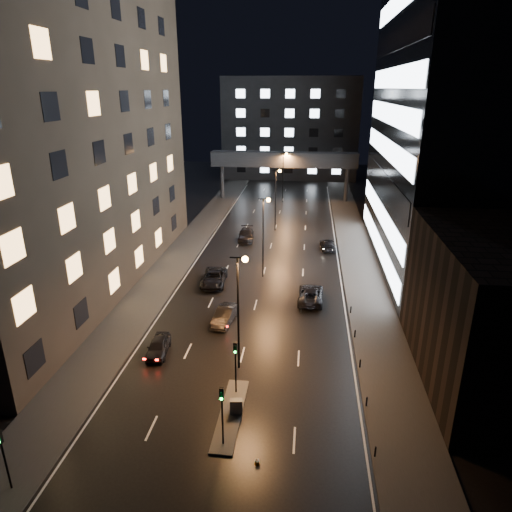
# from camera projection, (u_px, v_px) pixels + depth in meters

# --- Properties ---
(ground) EXTENTS (160.00, 160.00, 0.00)m
(ground) POSITION_uv_depth(u_px,v_px,m) (271.00, 246.00, 68.64)
(ground) COLOR black
(ground) RESTS_ON ground
(sidewalk_left) EXTENTS (5.00, 110.00, 0.15)m
(sidewalk_left) POSITION_uv_depth(u_px,v_px,m) (181.00, 253.00, 65.31)
(sidewalk_left) COLOR #383533
(sidewalk_left) RESTS_ON ground
(sidewalk_right) EXTENTS (5.00, 110.00, 0.15)m
(sidewalk_right) POSITION_uv_depth(u_px,v_px,m) (358.00, 261.00, 62.60)
(sidewalk_right) COLOR #383533
(sidewalk_right) RESTS_ON ground
(building_left) EXTENTS (15.00, 48.00, 40.00)m
(building_left) POSITION_uv_depth(u_px,v_px,m) (53.00, 111.00, 49.23)
(building_left) COLOR #2D2319
(building_left) RESTS_ON ground
(building_right_low) EXTENTS (10.00, 18.00, 12.00)m
(building_right_low) POSITION_uv_depth(u_px,v_px,m) (494.00, 312.00, 35.51)
(building_right_low) COLOR black
(building_right_low) RESTS_ON ground
(building_right_glass) EXTENTS (20.00, 36.00, 45.00)m
(building_right_glass) POSITION_uv_depth(u_px,v_px,m) (479.00, 87.00, 54.38)
(building_right_glass) COLOR black
(building_right_glass) RESTS_ON ground
(building_far) EXTENTS (34.00, 14.00, 25.00)m
(building_far) POSITION_uv_depth(u_px,v_px,m) (291.00, 128.00, 118.31)
(building_far) COLOR #333335
(building_far) RESTS_ON ground
(skybridge) EXTENTS (30.00, 3.00, 10.00)m
(skybridge) POSITION_uv_depth(u_px,v_px,m) (284.00, 160.00, 93.68)
(skybridge) COLOR #333335
(skybridge) RESTS_ON ground
(median_island) EXTENTS (1.60, 8.00, 0.15)m
(median_island) POSITION_uv_depth(u_px,v_px,m) (231.00, 414.00, 33.19)
(median_island) COLOR #383533
(median_island) RESTS_ON ground
(traffic_signal_near) EXTENTS (0.28, 0.34, 4.40)m
(traffic_signal_near) POSITION_uv_depth(u_px,v_px,m) (235.00, 359.00, 34.46)
(traffic_signal_near) COLOR black
(traffic_signal_near) RESTS_ON median_island
(traffic_signal_far) EXTENTS (0.28, 0.34, 4.40)m
(traffic_signal_far) POSITION_uv_depth(u_px,v_px,m) (222.00, 407.00, 29.34)
(traffic_signal_far) COLOR black
(traffic_signal_far) RESTS_ON median_island
(traffic_signal_corner) EXTENTS (0.28, 0.34, 4.40)m
(traffic_signal_corner) POSITION_uv_depth(u_px,v_px,m) (3.00, 451.00, 26.01)
(traffic_signal_corner) COLOR black
(traffic_signal_corner) RESTS_ON ground
(bollard_row) EXTENTS (0.12, 25.12, 0.90)m
(bollard_row) POSITION_uv_depth(u_px,v_px,m) (363.00, 382.00, 36.17)
(bollard_row) COLOR black
(bollard_row) RESTS_ON ground
(streetlight_near) EXTENTS (1.45, 0.50, 10.15)m
(streetlight_near) POSITION_uv_depth(u_px,v_px,m) (240.00, 299.00, 36.56)
(streetlight_near) COLOR black
(streetlight_near) RESTS_ON ground
(streetlight_mid_a) EXTENTS (1.45, 0.50, 10.15)m
(streetlight_mid_a) POSITION_uv_depth(u_px,v_px,m) (264.00, 227.00, 55.19)
(streetlight_mid_a) COLOR black
(streetlight_mid_a) RESTS_ON ground
(streetlight_mid_b) EXTENTS (1.45, 0.50, 10.15)m
(streetlight_mid_b) POSITION_uv_depth(u_px,v_px,m) (277.00, 192.00, 73.81)
(streetlight_mid_b) COLOR black
(streetlight_mid_b) RESTS_ON ground
(streetlight_far) EXTENTS (1.45, 0.50, 10.15)m
(streetlight_far) POSITION_uv_depth(u_px,v_px,m) (284.00, 171.00, 92.44)
(streetlight_far) COLOR black
(streetlight_far) RESTS_ON ground
(car_away_a) EXTENTS (2.16, 4.45, 1.46)m
(car_away_a) POSITION_uv_depth(u_px,v_px,m) (158.00, 346.00, 40.64)
(car_away_a) COLOR black
(car_away_a) RESTS_ON ground
(car_away_b) EXTENTS (2.28, 4.97, 1.58)m
(car_away_b) POSITION_uv_depth(u_px,v_px,m) (225.00, 315.00, 46.02)
(car_away_b) COLOR black
(car_away_b) RESTS_ON ground
(car_away_c) EXTENTS (3.11, 6.11, 1.66)m
(car_away_c) POSITION_uv_depth(u_px,v_px,m) (214.00, 278.00, 55.02)
(car_away_c) COLOR black
(car_away_c) RESTS_ON ground
(car_away_d) EXTENTS (2.69, 5.76, 1.63)m
(car_away_d) POSITION_uv_depth(u_px,v_px,m) (246.00, 235.00, 71.05)
(car_away_d) COLOR black
(car_away_d) RESTS_ON ground
(car_toward_a) EXTENTS (2.84, 5.86, 1.61)m
(car_toward_a) POSITION_uv_depth(u_px,v_px,m) (311.00, 294.00, 50.72)
(car_toward_a) COLOR black
(car_toward_a) RESTS_ON ground
(car_toward_b) EXTENTS (2.39, 5.00, 1.41)m
(car_toward_b) POSITION_uv_depth(u_px,v_px,m) (328.00, 244.00, 67.08)
(car_toward_b) COLOR black
(car_toward_b) RESTS_ON ground
(utility_cabinet) EXTENTS (0.95, 0.60, 1.15)m
(utility_cabinet) POSITION_uv_depth(u_px,v_px,m) (236.00, 406.00, 33.00)
(utility_cabinet) COLOR #525255
(utility_cabinet) RESTS_ON median_island
(cone_a) EXTENTS (0.48, 0.48, 0.45)m
(cone_a) POSITION_uv_depth(u_px,v_px,m) (257.00, 461.00, 28.80)
(cone_a) COLOR orange
(cone_a) RESTS_ON ground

